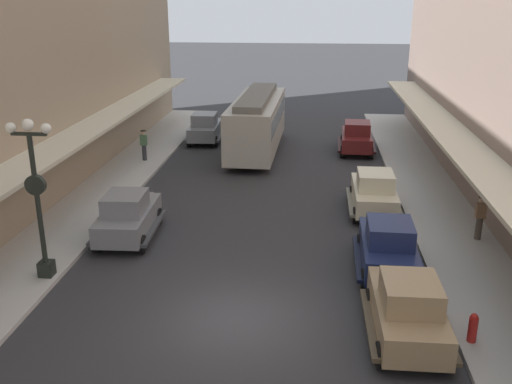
% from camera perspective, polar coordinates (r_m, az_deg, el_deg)
% --- Properties ---
extents(ground_plane, '(200.00, 200.00, 0.00)m').
position_cam_1_polar(ground_plane, '(16.78, -2.06, -12.54)').
color(ground_plane, '#2D2D30').
extents(sidewalk_right, '(3.00, 60.00, 0.15)m').
position_cam_1_polar(sidewalk_right, '(17.51, 23.73, -12.57)').
color(sidewalk_right, '#B7B5AD').
rests_on(sidewalk_right, ground).
extents(parked_car_0, '(2.29, 4.31, 1.84)m').
position_cam_1_polar(parked_car_0, '(22.14, -12.62, -2.20)').
color(parked_car_0, slate).
rests_on(parked_car_0, ground).
extents(parked_car_1, '(2.24, 4.30, 1.84)m').
position_cam_1_polar(parked_car_1, '(36.32, -5.07, 6.46)').
color(parked_car_1, slate).
rests_on(parked_car_1, ground).
extents(parked_car_2, '(2.29, 4.31, 1.84)m').
position_cam_1_polar(parked_car_2, '(34.22, 9.97, 5.47)').
color(parked_car_2, '#591919').
rests_on(parked_car_2, ground).
extents(parked_car_3, '(2.16, 4.27, 1.84)m').
position_cam_1_polar(parked_car_3, '(24.67, 11.65, 0.08)').
color(parked_car_3, beige).
rests_on(parked_car_3, ground).
extents(parked_car_4, '(2.23, 4.29, 1.84)m').
position_cam_1_polar(parked_car_4, '(19.52, 13.00, -5.17)').
color(parked_car_4, '#19234C').
rests_on(parked_car_4, ground).
extents(parked_car_5, '(2.17, 4.27, 1.84)m').
position_cam_1_polar(parked_car_5, '(15.98, 14.83, -11.03)').
color(parked_car_5, '#997F5B').
rests_on(parked_car_5, ground).
extents(streetcar, '(2.73, 9.65, 3.46)m').
position_cam_1_polar(streetcar, '(33.46, 0.10, 7.13)').
color(streetcar, '#ADA899').
rests_on(streetcar, ground).
extents(lamp_post_with_clock, '(1.42, 0.44, 5.16)m').
position_cam_1_polar(lamp_post_with_clock, '(18.95, -20.96, -0.09)').
color(lamp_post_with_clock, black).
rests_on(lamp_post_with_clock, sidewalk_left).
extents(fire_hydrant, '(0.24, 0.24, 0.82)m').
position_cam_1_polar(fire_hydrant, '(16.38, 20.75, -12.47)').
color(fire_hydrant, '#B21E19').
rests_on(fire_hydrant, sidewalk_right).
extents(pedestrian_1, '(0.36, 0.28, 1.67)m').
position_cam_1_polar(pedestrian_1, '(22.71, 21.37, -2.36)').
color(pedestrian_1, '#4C4238').
rests_on(pedestrian_1, sidewalk_right).
extents(pedestrian_2, '(0.36, 0.28, 1.67)m').
position_cam_1_polar(pedestrian_2, '(32.07, -11.09, 4.62)').
color(pedestrian_2, '#2D2D33').
rests_on(pedestrian_2, sidewalk_left).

